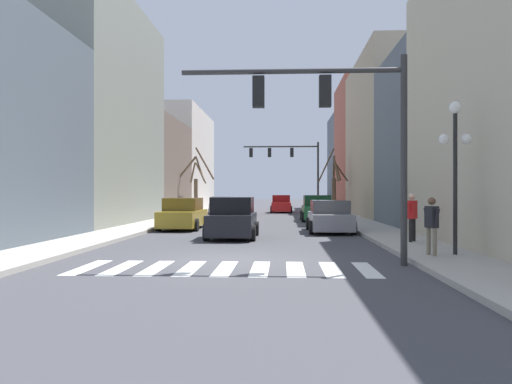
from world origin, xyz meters
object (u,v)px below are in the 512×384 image
car_parked_right_mid (233,219)px  street_lamp_right_corner (455,146)px  traffic_signal_near (337,114)px  pedestrian_on_right_sidewalk (412,213)px  car_parked_left_mid (222,206)px  pedestrian_crossing_street (432,221)px  street_tree_left_near (334,184)px  car_parked_left_near (183,214)px  traffic_signal_far (291,160)px  street_tree_left_mid (196,183)px  car_parked_right_far (317,209)px  car_driving_away_lane (281,204)px  car_parked_right_near (330,217)px

car_parked_right_mid → street_lamp_right_corner: bearing=48.1°
traffic_signal_near → pedestrian_on_right_sidewalk: size_ratio=3.43×
street_lamp_right_corner → car_parked_left_mid: bearing=109.7°
car_parked_right_mid → pedestrian_crossing_street: 9.22m
car_parked_left_mid → street_tree_left_near: (9.72, -0.55, 1.94)m
pedestrian_on_right_sidewalk → car_parked_left_near: bearing=89.9°
traffic_signal_far → street_tree_left_mid: bearing=-155.4°
car_parked_right_far → street_tree_left_near: bearing=-13.0°
car_parked_left_mid → street_tree_left_near: 9.93m
street_lamp_right_corner → pedestrian_on_right_sidewalk: street_lamp_right_corner is taller
car_parked_left_near → pedestrian_crossing_street: size_ratio=2.92×
traffic_signal_far → car_driving_away_lane: bearing=123.1°
car_parked_right_mid → pedestrian_crossing_street: bearing=43.9°
car_parked_right_mid → car_parked_right_near: car_parked_right_mid is taller
car_parked_right_near → traffic_signal_far: bearing=4.2°
car_driving_away_lane → street_tree_left_near: 6.59m
traffic_signal_far → pedestrian_crossing_street: bearing=-83.6°
car_parked_left_near → pedestrian_on_right_sidewalk: size_ratio=2.75×
street_lamp_right_corner → car_parked_right_mid: size_ratio=1.08×
car_driving_away_lane → car_parked_left_near: car_driving_away_lane is taller
car_parked_left_mid → pedestrian_crossing_street: bearing=-161.8°
street_lamp_right_corner → car_parked_right_far: (-2.70, 19.16, -2.48)m
street_lamp_right_corner → car_parked_left_near: street_lamp_right_corner is taller
pedestrian_crossing_street → pedestrian_on_right_sidewalk: pedestrian_on_right_sidewalk is taller
street_lamp_right_corner → car_driving_away_lane: (-5.15, 32.67, -2.51)m
car_parked_right_near → traffic_signal_near: bearing=175.7°
traffic_signal_far → car_parked_right_mid: bearing=-96.5°
traffic_signal_far → pedestrian_on_right_sidewalk: size_ratio=3.93×
traffic_signal_far → pedestrian_on_right_sidewalk: traffic_signal_far is taller
car_parked_left_near → car_parked_right_far: 10.84m
car_parked_left_mid → street_tree_left_mid: size_ratio=0.82×
car_driving_away_lane → car_parked_right_far: size_ratio=0.96×
street_tree_left_mid → traffic_signal_near: bearing=-72.8°
car_parked_left_mid → car_parked_right_near: car_parked_left_mid is taller
car_parked_left_mid → pedestrian_crossing_street: (9.56, -29.08, 0.40)m
traffic_signal_far → street_tree_left_near: traffic_signal_far is taller
car_parked_right_mid → pedestrian_crossing_street: (6.39, -6.64, 0.33)m
car_parked_left_mid → car_parked_right_near: 20.50m
car_parked_right_far → car_parked_left_near: bearing=135.8°
traffic_signal_near → pedestrian_crossing_street: 4.18m
car_parked_right_mid → street_tree_left_near: bearing=163.4°
street_tree_left_near → car_parked_right_far: bearing=-103.0°
street_lamp_right_corner → street_tree_left_mid: size_ratio=0.79×
car_driving_away_lane → pedestrian_crossing_street: 33.19m
traffic_signal_far → street_tree_left_mid: traffic_signal_far is taller
traffic_signal_far → traffic_signal_near: bearing=-88.7°
car_driving_away_lane → car_parked_right_mid: size_ratio=1.07×
car_parked_left_near → car_parked_right_near: size_ratio=1.00×
car_parked_right_far → car_parked_right_near: size_ratio=0.95×
street_lamp_right_corner → car_parked_right_near: street_lamp_right_corner is taller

